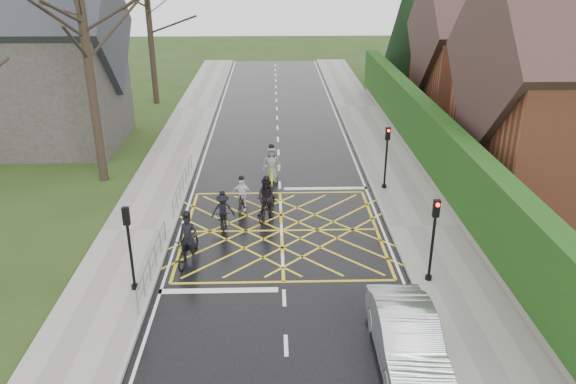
{
  "coord_description": "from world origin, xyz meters",
  "views": [
    {
      "loc": [
        -0.33,
        -21.0,
        10.73
      ],
      "look_at": [
        0.3,
        1.07,
        1.3
      ],
      "focal_mm": 35.0,
      "sensor_mm": 36.0,
      "label": 1
    }
  ],
  "objects_px": {
    "cyclist_rear": "(188,245)",
    "cyclist_front": "(242,198)",
    "car": "(407,339)",
    "cyclist_back": "(267,202)",
    "cyclist_mid": "(223,214)",
    "cyclist_lead": "(272,169)"
  },
  "relations": [
    {
      "from": "cyclist_rear",
      "to": "cyclist_mid",
      "type": "xyz_separation_m",
      "value": [
        1.07,
        2.79,
        -0.06
      ]
    },
    {
      "from": "cyclist_rear",
      "to": "car",
      "type": "distance_m",
      "value": 9.05
    },
    {
      "from": "cyclist_front",
      "to": "cyclist_rear",
      "type": "bearing_deg",
      "value": -104.18
    },
    {
      "from": "cyclist_rear",
      "to": "car",
      "type": "xyz_separation_m",
      "value": [
        6.9,
        -5.86,
        0.11
      ]
    },
    {
      "from": "cyclist_lead",
      "to": "cyclist_front",
      "type": "bearing_deg",
      "value": -112.74
    },
    {
      "from": "cyclist_mid",
      "to": "cyclist_front",
      "type": "relative_size",
      "value": 1.02
    },
    {
      "from": "cyclist_rear",
      "to": "cyclist_back",
      "type": "height_order",
      "value": "cyclist_rear"
    },
    {
      "from": "cyclist_front",
      "to": "cyclist_lead",
      "type": "relative_size",
      "value": 0.84
    },
    {
      "from": "cyclist_front",
      "to": "cyclist_lead",
      "type": "xyz_separation_m",
      "value": [
        1.34,
        3.51,
        0.07
      ]
    },
    {
      "from": "cyclist_mid",
      "to": "cyclist_front",
      "type": "bearing_deg",
      "value": 59.38
    },
    {
      "from": "cyclist_front",
      "to": "car",
      "type": "height_order",
      "value": "cyclist_front"
    },
    {
      "from": "cyclist_back",
      "to": "cyclist_mid",
      "type": "distance_m",
      "value": 2.04
    },
    {
      "from": "cyclist_lead",
      "to": "cyclist_mid",
      "type": "bearing_deg",
      "value": -113.57
    },
    {
      "from": "cyclist_rear",
      "to": "cyclist_front",
      "type": "height_order",
      "value": "cyclist_rear"
    },
    {
      "from": "cyclist_rear",
      "to": "cyclist_lead",
      "type": "distance_m",
      "value": 8.54
    },
    {
      "from": "cyclist_front",
      "to": "cyclist_mid",
      "type": "bearing_deg",
      "value": -105.68
    },
    {
      "from": "cyclist_back",
      "to": "cyclist_lead",
      "type": "xyz_separation_m",
      "value": [
        0.22,
        4.27,
        -0.06
      ]
    },
    {
      "from": "car",
      "to": "cyclist_back",
      "type": "bearing_deg",
      "value": 113.11
    },
    {
      "from": "cyclist_rear",
      "to": "cyclist_front",
      "type": "relative_size",
      "value": 1.28
    },
    {
      "from": "cyclist_back",
      "to": "car",
      "type": "distance_m",
      "value": 10.34
    },
    {
      "from": "cyclist_mid",
      "to": "cyclist_front",
      "type": "height_order",
      "value": "cyclist_front"
    },
    {
      "from": "cyclist_mid",
      "to": "cyclist_lead",
      "type": "height_order",
      "value": "cyclist_lead"
    }
  ]
}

